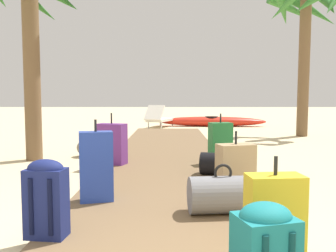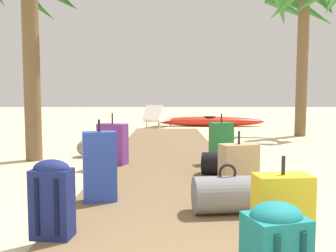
{
  "view_description": "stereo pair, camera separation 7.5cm",
  "coord_description": "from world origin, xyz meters",
  "px_view_note": "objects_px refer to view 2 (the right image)",
  "views": [
    {
      "loc": [
        0.06,
        -1.17,
        1.12
      ],
      "look_at": [
        0.02,
        5.68,
        0.55
      ],
      "focal_mm": 39.03,
      "sensor_mm": 36.0,
      "label": 1
    },
    {
      "loc": [
        -0.02,
        -1.17,
        1.12
      ],
      "look_at": [
        0.02,
        5.68,
        0.55
      ],
      "focal_mm": 39.03,
      "sensor_mm": 36.0,
      "label": 2
    }
  ],
  "objects_px": {
    "backpack_teal": "(276,248)",
    "duffel_bag_grey": "(227,194)",
    "suitcase_yellow": "(282,217)",
    "suitcase_blue": "(100,166)",
    "suitcase_purple": "(113,144)",
    "palm_tree_far_right": "(305,19)",
    "kayak": "(210,121)",
    "lounge_chair": "(157,118)",
    "suitcase_tan": "(238,169)",
    "suitcase_green": "(221,143)",
    "duffel_bag_black": "(225,164)",
    "backpack_navy": "(52,197)"
  },
  "relations": [
    {
      "from": "backpack_teal",
      "to": "duffel_bag_grey",
      "type": "bearing_deg",
      "value": 90.61
    },
    {
      "from": "suitcase_yellow",
      "to": "suitcase_blue",
      "type": "height_order",
      "value": "suitcase_blue"
    },
    {
      "from": "suitcase_purple",
      "to": "palm_tree_far_right",
      "type": "distance_m",
      "value": 7.06
    },
    {
      "from": "suitcase_yellow",
      "to": "kayak",
      "type": "xyz_separation_m",
      "value": [
        0.86,
        11.06,
        -0.18
      ]
    },
    {
      "from": "suitcase_yellow",
      "to": "kayak",
      "type": "height_order",
      "value": "suitcase_yellow"
    },
    {
      "from": "lounge_chair",
      "to": "suitcase_blue",
      "type": "bearing_deg",
      "value": -92.2
    },
    {
      "from": "suitcase_tan",
      "to": "lounge_chair",
      "type": "relative_size",
      "value": 0.41
    },
    {
      "from": "suitcase_green",
      "to": "palm_tree_far_right",
      "type": "distance_m",
      "value": 6.08
    },
    {
      "from": "suitcase_yellow",
      "to": "lounge_chair",
      "type": "bearing_deg",
      "value": 95.61
    },
    {
      "from": "lounge_chair",
      "to": "kayak",
      "type": "bearing_deg",
      "value": 15.04
    },
    {
      "from": "duffel_bag_black",
      "to": "suitcase_blue",
      "type": "height_order",
      "value": "suitcase_blue"
    },
    {
      "from": "palm_tree_far_right",
      "to": "backpack_navy",
      "type": "bearing_deg",
      "value": -121.63
    },
    {
      "from": "duffel_bag_grey",
      "to": "kayak",
      "type": "distance_m",
      "value": 10.19
    },
    {
      "from": "palm_tree_far_right",
      "to": "suitcase_green",
      "type": "bearing_deg",
      "value": -122.79
    },
    {
      "from": "duffel_bag_grey",
      "to": "backpack_navy",
      "type": "bearing_deg",
      "value": -157.76
    },
    {
      "from": "suitcase_tan",
      "to": "backpack_teal",
      "type": "bearing_deg",
      "value": -95.89
    },
    {
      "from": "suitcase_yellow",
      "to": "duffel_bag_black",
      "type": "bearing_deg",
      "value": 88.96
    },
    {
      "from": "suitcase_yellow",
      "to": "backpack_teal",
      "type": "xyz_separation_m",
      "value": [
        -0.18,
        -0.45,
        -0.01
      ]
    },
    {
      "from": "suitcase_purple",
      "to": "kayak",
      "type": "xyz_separation_m",
      "value": [
        2.41,
        7.8,
        -0.21
      ]
    },
    {
      "from": "suitcase_blue",
      "to": "kayak",
      "type": "height_order",
      "value": "suitcase_blue"
    },
    {
      "from": "backpack_navy",
      "to": "backpack_teal",
      "type": "xyz_separation_m",
      "value": [
        1.39,
        -0.82,
        -0.04
      ]
    },
    {
      "from": "palm_tree_far_right",
      "to": "kayak",
      "type": "height_order",
      "value": "palm_tree_far_right"
    },
    {
      "from": "suitcase_purple",
      "to": "backpack_teal",
      "type": "xyz_separation_m",
      "value": [
        1.37,
        -3.71,
        -0.04
      ]
    },
    {
      "from": "suitcase_blue",
      "to": "kayak",
      "type": "relative_size",
      "value": 0.2
    },
    {
      "from": "suitcase_green",
      "to": "kayak",
      "type": "relative_size",
      "value": 0.19
    },
    {
      "from": "palm_tree_far_right",
      "to": "kayak",
      "type": "xyz_separation_m",
      "value": [
        -2.18,
        3.21,
        -3.01
      ]
    },
    {
      "from": "suitcase_yellow",
      "to": "suitcase_tan",
      "type": "distance_m",
      "value": 1.53
    },
    {
      "from": "suitcase_tan",
      "to": "kayak",
      "type": "distance_m",
      "value": 9.57
    },
    {
      "from": "suitcase_green",
      "to": "suitcase_purple",
      "type": "height_order",
      "value": "suitcase_purple"
    },
    {
      "from": "suitcase_green",
      "to": "backpack_teal",
      "type": "distance_m",
      "value": 3.77
    },
    {
      "from": "suitcase_purple",
      "to": "suitcase_yellow",
      "type": "bearing_deg",
      "value": -64.61
    },
    {
      "from": "suitcase_purple",
      "to": "kayak",
      "type": "bearing_deg",
      "value": 72.83
    },
    {
      "from": "suitcase_green",
      "to": "suitcase_purple",
      "type": "xyz_separation_m",
      "value": [
        -1.66,
        -0.04,
        -0.01
      ]
    },
    {
      "from": "suitcase_green",
      "to": "suitcase_tan",
      "type": "bearing_deg",
      "value": -92.75
    },
    {
      "from": "suitcase_yellow",
      "to": "suitcase_tan",
      "type": "bearing_deg",
      "value": 88.96
    },
    {
      "from": "suitcase_green",
      "to": "lounge_chair",
      "type": "bearing_deg",
      "value": 99.01
    },
    {
      "from": "backpack_teal",
      "to": "lounge_chair",
      "type": "bearing_deg",
      "value": 94.46
    },
    {
      "from": "backpack_navy",
      "to": "suitcase_blue",
      "type": "distance_m",
      "value": 0.96
    },
    {
      "from": "lounge_chair",
      "to": "duffel_bag_grey",
      "type": "bearing_deg",
      "value": -84.99
    },
    {
      "from": "suitcase_purple",
      "to": "lounge_chair",
      "type": "relative_size",
      "value": 0.47
    },
    {
      "from": "backpack_teal",
      "to": "suitcase_yellow",
      "type": "bearing_deg",
      "value": 68.7
    },
    {
      "from": "backpack_navy",
      "to": "lounge_chair",
      "type": "relative_size",
      "value": 0.35
    },
    {
      "from": "suitcase_yellow",
      "to": "lounge_chair",
      "type": "height_order",
      "value": "lounge_chair"
    },
    {
      "from": "suitcase_green",
      "to": "backpack_navy",
      "type": "distance_m",
      "value": 3.39
    },
    {
      "from": "suitcase_green",
      "to": "duffel_bag_grey",
      "type": "distance_m",
      "value": 2.4
    },
    {
      "from": "suitcase_purple",
      "to": "duffel_bag_grey",
      "type": "bearing_deg",
      "value": -59.83
    },
    {
      "from": "backpack_navy",
      "to": "duffel_bag_black",
      "type": "relative_size",
      "value": 0.88
    },
    {
      "from": "suitcase_blue",
      "to": "suitcase_green",
      "type": "bearing_deg",
      "value": 53.11
    },
    {
      "from": "backpack_navy",
      "to": "suitcase_purple",
      "type": "height_order",
      "value": "suitcase_purple"
    },
    {
      "from": "suitcase_purple",
      "to": "suitcase_tan",
      "type": "bearing_deg",
      "value": -47.69
    }
  ]
}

